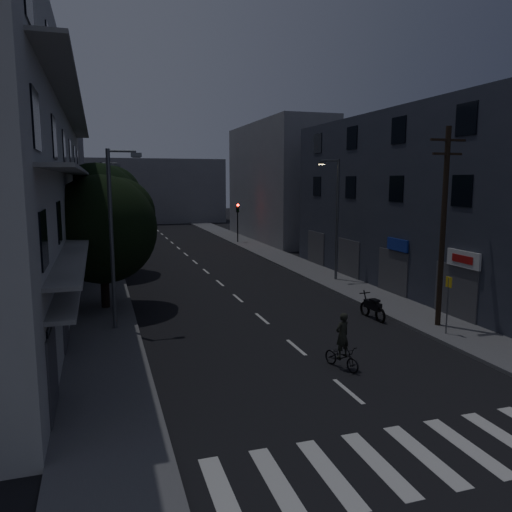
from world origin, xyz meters
TOP-DOWN VIEW (x-y plane):
  - ground at (0.00, 25.00)m, footprint 160.00×160.00m
  - sidewalk_left at (-7.50, 25.00)m, footprint 3.00×90.00m
  - sidewalk_right at (7.50, 25.00)m, footprint 3.00×90.00m
  - crosswalk at (-0.00, -2.00)m, footprint 10.90×3.00m
  - lane_markings at (0.00, 31.25)m, footprint 0.15×60.50m
  - building_left at (-11.98, 18.00)m, footprint 7.00×36.00m
  - building_right at (11.99, 14.00)m, footprint 6.19×28.00m
  - building_far_left at (-12.00, 48.00)m, footprint 6.00×20.00m
  - building_far_right at (12.00, 42.00)m, footprint 6.00×20.00m
  - building_far_end at (0.00, 70.00)m, footprint 24.00×8.00m
  - tree_near at (-7.30, 15.18)m, footprint 5.64×5.64m
  - tree_mid at (-7.52, 25.24)m, footprint 6.39×6.39m
  - tree_far at (-7.69, 37.53)m, footprint 6.03×6.03m
  - traffic_signal_far_right at (6.71, 39.81)m, footprint 0.28×0.37m
  - traffic_signal_far_left at (-6.65, 38.86)m, footprint 0.28×0.37m
  - street_lamp_left_near at (-6.89, 11.07)m, footprint 1.51×0.25m
  - street_lamp_right at (7.53, 18.25)m, footprint 1.51×0.25m
  - street_lamp_left_far at (-7.04, 28.60)m, footprint 1.51×0.25m
  - utility_pole at (7.30, 7.06)m, footprint 1.80×0.24m
  - bus_stop_sign at (6.78, 5.82)m, footprint 0.06×0.35m
  - motorcycle at (5.21, 9.35)m, footprint 0.61×2.10m
  - cyclist at (0.71, 3.86)m, footprint 1.08×1.75m

SIDE VIEW (x-z plane):
  - ground at x=0.00m, z-range 0.00..0.00m
  - crosswalk at x=0.00m, z-range 0.00..0.01m
  - lane_markings at x=0.00m, z-range 0.00..0.01m
  - sidewalk_left at x=-7.50m, z-range 0.00..0.15m
  - sidewalk_right at x=7.50m, z-range 0.00..0.15m
  - motorcycle at x=5.21m, z-range -0.14..1.20m
  - cyclist at x=0.71m, z-range -0.34..1.75m
  - bus_stop_sign at x=6.78m, z-range 0.63..3.15m
  - traffic_signal_far_right at x=6.71m, z-range 1.05..5.15m
  - traffic_signal_far_left at x=-6.65m, z-range 1.05..5.15m
  - tree_near at x=-7.30m, z-range 1.02..7.97m
  - street_lamp_left_near at x=-6.89m, z-range 0.60..8.60m
  - street_lamp_right at x=7.53m, z-range 0.60..8.60m
  - street_lamp_left_far at x=-7.04m, z-range 0.60..8.60m
  - tree_far at x=-7.69m, z-range 1.09..8.56m
  - utility_pole at x=7.30m, z-range 0.37..9.37m
  - building_far_end at x=0.00m, z-range 0.00..10.00m
  - tree_mid at x=-7.52m, z-range 1.13..8.99m
  - building_right at x=11.99m, z-range 0.00..11.00m
  - building_far_right at x=12.00m, z-range 0.00..13.00m
  - building_left at x=-11.98m, z-range -0.01..13.99m
  - building_far_left at x=-12.00m, z-range 0.00..16.00m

